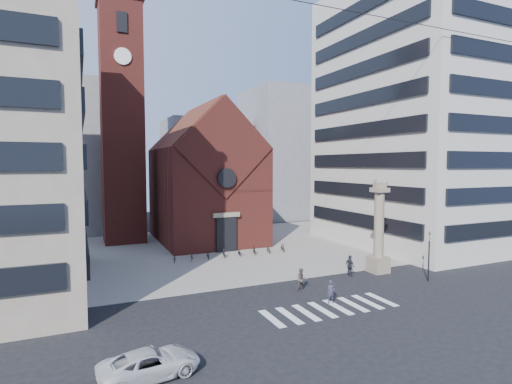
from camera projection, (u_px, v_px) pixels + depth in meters
ground at (301, 296)px, 30.36m from camera, size 120.00×120.00×0.00m
piazza at (220, 248)px, 47.67m from camera, size 46.00×30.00×0.05m
zebra_crossing at (330, 308)px, 27.85m from camera, size 10.20×3.20×0.01m
church at (205, 180)px, 52.62m from camera, size 12.00×16.65×18.00m
campanile at (122, 119)px, 50.71m from camera, size 5.50×5.50×31.20m
building_right at (419, 117)px, 49.93m from camera, size 18.00×22.00×32.00m
bg_block_left at (42, 158)px, 57.91m from camera, size 16.00×14.00×22.00m
bg_block_mid at (205, 170)px, 73.17m from camera, size 14.00×12.00×18.00m
bg_block_right at (289, 154)px, 76.73m from camera, size 16.00×14.00×24.00m
lion_column at (379, 236)px, 36.92m from camera, size 1.63×1.60×8.68m
traffic_light at (429, 255)px, 34.17m from camera, size 0.13×0.16×4.30m
white_car at (150, 364)px, 18.81m from camera, size 5.05×2.92×1.32m
pedestrian_0 at (331, 292)px, 28.80m from camera, size 0.66×0.46×1.71m
pedestrian_1 at (302, 280)px, 31.56m from camera, size 0.98×0.81×1.84m
pedestrian_2 at (350, 266)px, 35.79m from camera, size 0.50×1.13×1.90m
scooter_0 at (175, 258)px, 40.75m from camera, size 0.91×1.67×0.83m
scooter_1 at (192, 256)px, 41.47m from camera, size 0.78×1.60×0.92m
scooter_2 at (208, 255)px, 42.19m from camera, size 0.91×1.67×0.83m
scooter_3 at (224, 253)px, 42.91m from camera, size 0.78×1.60×0.92m
scooter_4 at (239, 252)px, 43.64m from camera, size 0.91×1.67×0.83m
scooter_5 at (254, 250)px, 44.36m from camera, size 0.78×1.60×0.92m
scooter_6 at (269, 249)px, 45.08m from camera, size 0.91×1.67×0.83m
scooter_7 at (283, 247)px, 45.80m from camera, size 0.78×1.60×0.92m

